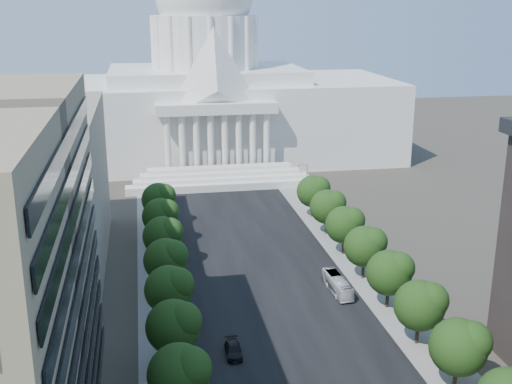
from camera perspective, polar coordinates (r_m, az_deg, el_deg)
road_asphalt at (r=122.04m, az=0.46°, el=-7.10°), size 30.00×260.00×0.01m
sidewalk_left at (r=120.26m, az=-8.55°, el=-7.67°), size 8.00×260.00×0.02m
sidewalk_right at (r=126.67m, az=8.99°, el=-6.40°), size 8.00×260.00×0.02m
capitol at (r=207.80m, az=-4.43°, el=8.49°), size 120.00×56.00×73.00m
tree_l_d at (r=79.94m, az=-6.64°, el=-15.69°), size 7.79×7.60×9.97m
tree_l_e at (r=90.32m, az=-7.17°, el=-11.66°), size 7.79×7.60×9.97m
tree_l_f at (r=101.06m, az=-7.57°, el=-8.48°), size 7.79×7.60×9.97m
tree_l_g at (r=112.06m, az=-7.89°, el=-5.91°), size 7.79×7.60×9.97m
tree_l_h at (r=123.24m, az=-8.15°, el=-3.80°), size 7.79×7.60×9.97m
tree_l_i at (r=134.56m, az=-8.37°, el=-2.05°), size 7.79×7.60×9.97m
tree_l_j at (r=145.99m, az=-8.55°, el=-0.57°), size 7.79×7.60×9.97m
tree_r_d at (r=88.97m, az=17.81°, el=-12.86°), size 7.79×7.60×9.97m
tree_r_e at (r=98.40m, az=14.56°, el=-9.62°), size 7.79×7.60×9.97m
tree_r_f at (r=108.34m, az=11.94°, el=-6.93°), size 7.79×7.60×9.97m
tree_r_g at (r=118.66m, az=9.80°, el=-4.69°), size 7.79×7.60×9.97m
tree_r_h at (r=129.27m, az=8.01°, el=-2.81°), size 7.79×7.60×9.97m
tree_r_i at (r=140.11m, az=6.50°, el=-1.22°), size 7.79×7.60×9.97m
tree_r_j at (r=151.12m, az=5.21°, el=0.14°), size 7.79×7.60×9.97m
streetlight_c at (r=99.46m, az=15.32°, el=-9.79°), size 2.61×0.44×9.00m
streetlight_d at (r=120.45m, az=10.29°, el=-4.72°), size 2.61×0.44×9.00m
streetlight_e at (r=142.74m, az=6.85°, el=-1.16°), size 2.61×0.44×9.00m
streetlight_f at (r=165.81m, az=4.35°, el=1.42°), size 2.61×0.44×9.00m
car_dark_b at (r=95.18m, az=-2.03°, el=-13.86°), size 2.35×5.54×1.59m
city_bus at (r=114.33m, az=7.25°, el=-8.15°), size 2.85×10.45×2.89m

